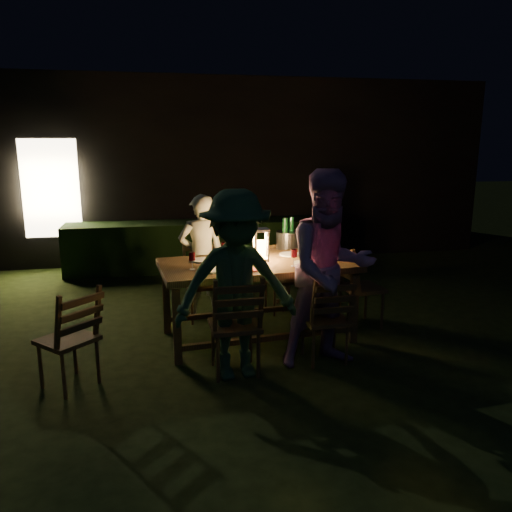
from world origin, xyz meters
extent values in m
plane|color=black|center=(0.00, 0.00, 0.00)|extent=(40.00, 40.00, 0.00)
cube|color=black|center=(0.00, 6.20, 1.60)|extent=(10.00, 4.00, 3.20)
cube|color=#FFE5B2|center=(-2.80, 4.21, 1.35)|extent=(0.90, 0.06, 1.60)
cube|color=black|center=(-0.50, 3.75, 0.40)|extent=(4.20, 0.70, 0.80)
cube|color=#443016|center=(-0.08, 0.52, 0.82)|extent=(2.13, 1.20, 0.07)
cube|color=#443016|center=(-0.97, 0.01, 0.38)|extent=(0.08, 0.08, 0.75)
cube|color=#443016|center=(-1.05, 0.85, 0.38)|extent=(0.08, 0.08, 0.75)
cube|color=#443016|center=(0.88, 0.19, 0.38)|extent=(0.08, 0.08, 0.75)
cube|color=#443016|center=(0.81, 1.02, 0.38)|extent=(0.08, 0.08, 0.75)
cube|color=#443016|center=(-0.46, -0.27, 0.46)|extent=(0.45, 0.43, 0.04)
cube|color=#443016|center=(-0.46, -0.46, 0.74)|extent=(0.45, 0.16, 0.52)
cube|color=#443016|center=(0.44, -0.19, 0.42)|extent=(0.42, 0.40, 0.04)
cube|color=#443016|center=(0.44, -0.36, 0.68)|extent=(0.41, 0.15, 0.48)
cube|color=#443016|center=(-0.60, 1.22, 0.42)|extent=(0.45, 0.43, 0.04)
cube|color=#443016|center=(-0.62, 1.40, 0.69)|extent=(0.43, 0.18, 0.49)
cube|color=#443016|center=(0.39, 1.32, 0.41)|extent=(0.45, 0.43, 0.04)
cube|color=#443016|center=(0.37, 1.49, 0.66)|extent=(0.41, 0.19, 0.47)
cube|color=#443016|center=(1.16, 0.64, 0.46)|extent=(0.47, 0.49, 0.04)
cube|color=#443016|center=(0.97, 0.61, 0.74)|extent=(0.20, 0.46, 0.52)
cube|color=#443016|center=(-1.92, -0.26, 0.43)|extent=(0.58, 0.58, 0.04)
cube|color=#443016|center=(-1.79, -0.39, 0.70)|extent=(0.40, 0.39, 0.50)
imported|color=beige|center=(-0.61, 1.29, 0.75)|extent=(0.58, 0.41, 1.51)
imported|color=#B77EB3|center=(0.44, -0.26, 0.93)|extent=(0.97, 0.79, 1.86)
imported|color=#2C5934|center=(-0.45, -0.34, 0.85)|extent=(1.16, 0.73, 1.71)
cube|color=white|center=(-0.04, 0.57, 0.86)|extent=(0.15, 0.15, 0.03)
cube|color=white|center=(-0.04, 0.57, 1.18)|extent=(0.16, 0.16, 0.03)
cylinder|color=#FF9E3F|center=(-0.04, 0.57, 0.98)|extent=(0.09, 0.09, 0.18)
cylinder|color=white|center=(-0.65, 0.68, 0.86)|extent=(0.25, 0.25, 0.01)
cylinder|color=white|center=(-0.61, 0.25, 0.86)|extent=(0.25, 0.25, 0.01)
cylinder|color=white|center=(0.34, 0.78, 0.86)|extent=(0.25, 0.25, 0.01)
cylinder|color=white|center=(0.39, 0.34, 0.86)|extent=(0.25, 0.25, 0.01)
cylinder|color=#0F471E|center=(-0.33, 0.49, 0.99)|extent=(0.07, 0.07, 0.28)
cube|color=red|center=(-0.20, 0.18, 0.86)|extent=(0.18, 0.14, 0.01)
cube|color=red|center=(0.49, 0.27, 0.86)|extent=(0.18, 0.14, 0.01)
cube|color=black|center=(-0.67, 0.16, 0.85)|extent=(0.14, 0.07, 0.01)
cylinder|color=olive|center=(0.49, 1.44, 0.76)|extent=(0.58, 0.58, 0.04)
cylinder|color=olive|center=(0.49, 1.44, 0.38)|extent=(0.07, 0.07, 0.76)
cylinder|color=#A5A8AD|center=(0.49, 1.44, 0.89)|extent=(0.30, 0.30, 0.22)
cylinder|color=#0F471E|center=(0.44, 1.40, 0.94)|extent=(0.07, 0.07, 0.32)
cylinder|color=#0F471E|center=(0.54, 1.48, 0.94)|extent=(0.07, 0.07, 0.32)
camera|label=1|loc=(-1.12, -4.52, 2.09)|focal=35.00mm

